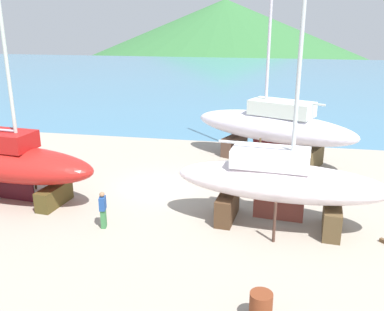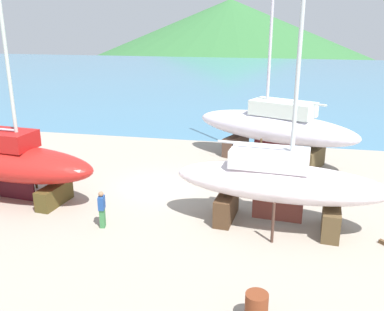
# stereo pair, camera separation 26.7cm
# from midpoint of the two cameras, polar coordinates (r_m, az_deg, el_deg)

# --- Properties ---
(ground_plane) EXTENTS (50.68, 50.68, 0.00)m
(ground_plane) POSITION_cam_midpoint_polar(r_m,az_deg,el_deg) (19.89, -7.46, -7.61)
(ground_plane) COLOR #A09586
(sea_water) EXTENTS (146.30, 73.19, 0.01)m
(sea_water) POSITION_cam_midpoint_polar(r_m,az_deg,el_deg) (67.00, 6.59, 10.32)
(sea_water) COLOR teal
(sea_water) RESTS_ON ground
(headland_hill) EXTENTS (164.33, 164.33, 32.92)m
(headland_hill) POSITION_cam_midpoint_polar(r_m,az_deg,el_deg) (177.06, 5.11, 14.88)
(headland_hill) COLOR #346D37
(headland_hill) RESTS_ON ground
(sailboat_large_starboard) EXTENTS (8.92, 3.59, 15.20)m
(sailboat_large_starboard) POSITION_cam_midpoint_polar(r_m,az_deg,el_deg) (22.21, -22.66, -0.77)
(sailboat_large_starboard) COLOR #4B3E1B
(sailboat_large_starboard) RESTS_ON ground
(sailboat_mid_port) EXTENTS (9.05, 3.56, 13.60)m
(sailboat_mid_port) POSITION_cam_midpoint_polar(r_m,az_deg,el_deg) (18.16, 11.88, -3.47)
(sailboat_mid_port) COLOR brown
(sailboat_mid_port) RESTS_ON ground
(sailboat_far_slipway) EXTENTS (10.78, 6.89, 15.59)m
(sailboat_far_slipway) POSITION_cam_midpoint_polar(r_m,az_deg,el_deg) (26.63, 11.27, 3.85)
(sailboat_far_slipway) COLOR brown
(sailboat_far_slipway) RESTS_ON ground
(worker) EXTENTS (0.33, 0.48, 1.62)m
(worker) POSITION_cam_midpoint_polar(r_m,az_deg,el_deg) (18.48, -11.59, -7.02)
(worker) COLOR #387942
(worker) RESTS_ON ground
(barrel_tar_black) EXTENTS (0.87, 0.87, 0.94)m
(barrel_tar_black) POSITION_cam_midpoint_polar(r_m,az_deg,el_deg) (13.27, 9.24, -19.53)
(barrel_tar_black) COLOR brown
(barrel_tar_black) RESTS_ON ground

